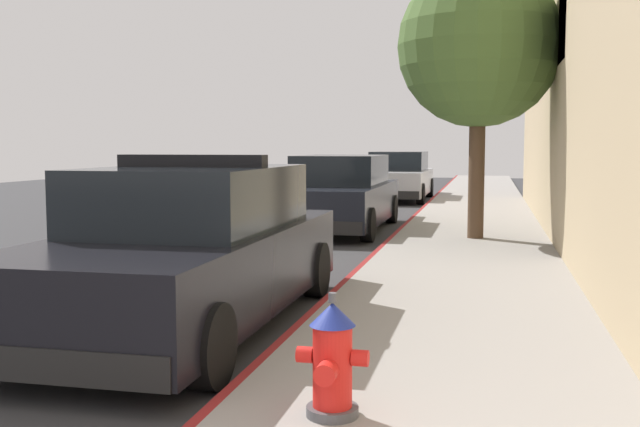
# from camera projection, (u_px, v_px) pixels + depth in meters

# --- Properties ---
(ground_plane) EXTENTS (32.39, 60.00, 0.20)m
(ground_plane) POSITION_uv_depth(u_px,v_px,m) (94.00, 259.00, 12.17)
(ground_plane) COLOR #353538
(sidewalk_pavement) EXTENTS (2.70, 60.00, 0.13)m
(sidewalk_pavement) POSITION_uv_depth(u_px,v_px,m) (466.00, 262.00, 10.83)
(sidewalk_pavement) COLOR gray
(sidewalk_pavement) RESTS_ON ground
(curb_painted_edge) EXTENTS (0.08, 60.00, 0.13)m
(curb_painted_edge) POSITION_uv_depth(u_px,v_px,m) (372.00, 259.00, 11.14)
(curb_painted_edge) COLOR maroon
(curb_painted_edge) RESTS_ON ground
(police_cruiser) EXTENTS (1.94, 4.84, 1.68)m
(police_cruiser) POSITION_uv_depth(u_px,v_px,m) (191.00, 251.00, 7.22)
(police_cruiser) COLOR black
(police_cruiser) RESTS_ON ground
(parked_car_silver_ahead) EXTENTS (1.94, 4.84, 1.56)m
(parked_car_silver_ahead) POSITION_uv_depth(u_px,v_px,m) (340.00, 195.00, 15.41)
(parked_car_silver_ahead) COLOR black
(parked_car_silver_ahead) RESTS_ON ground
(parked_car_dark_far) EXTENTS (1.94, 4.84, 1.56)m
(parked_car_dark_far) POSITION_uv_depth(u_px,v_px,m) (399.00, 177.00, 23.94)
(parked_car_dark_far) COLOR #B2B5BA
(parked_car_dark_far) RESTS_ON ground
(fire_hydrant) EXTENTS (0.44, 0.40, 0.76)m
(fire_hydrant) POSITION_uv_depth(u_px,v_px,m) (332.00, 360.00, 4.48)
(fire_hydrant) COLOR #4C4C51
(fire_hydrant) RESTS_ON sidewalk_pavement
(street_tree) EXTENTS (2.84, 2.84, 4.78)m
(street_tree) POSITION_uv_depth(u_px,v_px,m) (479.00, 46.00, 12.87)
(street_tree) COLOR brown
(street_tree) RESTS_ON sidewalk_pavement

